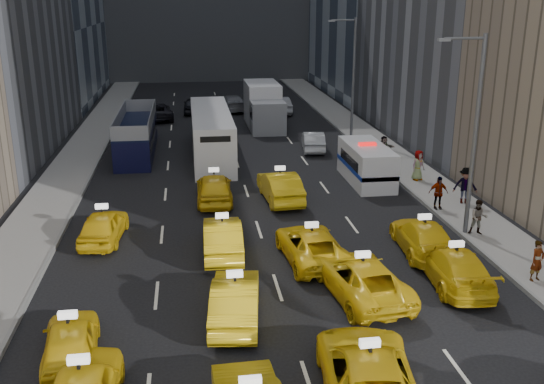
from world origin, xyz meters
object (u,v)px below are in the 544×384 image
Objects in this scene: city_bus at (211,134)px; double_decker at (137,133)px; pedestrian_0 at (537,261)px; nypd_van at (366,164)px; box_truck at (264,106)px.

double_decker is at bearing 169.89° from city_bus.
double_decker is 6.42× the size of pedestrian_0.
double_decker is (-13.81, 8.72, 0.38)m from nypd_van.
pedestrian_0 is at bearing -55.74° from city_bus.
city_bus reaches higher than pedestrian_0.
pedestrian_0 is (16.41, -22.53, -0.50)m from double_decker.
double_decker reaches higher than nypd_van.
nypd_van is 0.56× the size of double_decker.
box_truck is at bearing 96.15° from nypd_van.
city_bus reaches higher than double_decker.
box_truck reaches higher than pedestrian_0.
city_bus is (-8.73, 7.25, 0.48)m from nypd_van.
box_truck is at bearing 85.88° from pedestrian_0.
city_bus is 7.70× the size of pedestrian_0.
double_decker reaches higher than pedestrian_0.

